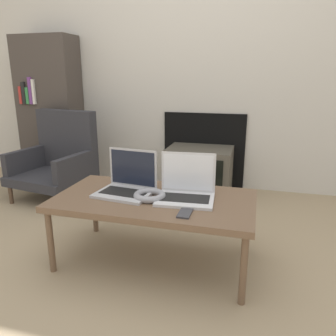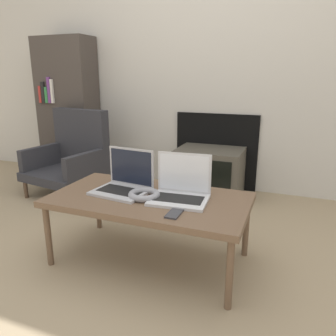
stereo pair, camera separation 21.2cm
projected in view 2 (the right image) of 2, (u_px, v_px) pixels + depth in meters
ground_plane at (131, 282)px, 1.77m from camera, size 14.00×14.00×0.00m
wall_back at (216, 52)px, 3.00m from camera, size 7.00×0.08×2.60m
table at (149, 202)px, 1.89m from camera, size 1.13×0.60×0.41m
laptop_left at (125, 182)px, 1.96m from camera, size 0.34×0.28×0.25m
laptop_right at (181, 189)px, 1.84m from camera, size 0.33×0.27×0.25m
headphones at (144, 195)px, 1.86m from camera, size 0.18×0.18×0.04m
phone at (175, 213)px, 1.65m from camera, size 0.06×0.14×0.01m
tv at (209, 172)px, 3.03m from camera, size 0.59×0.45×0.43m
armchair at (72, 155)px, 3.11m from camera, size 0.71×0.67×0.77m
bookshelf at (68, 109)px, 3.52m from camera, size 0.61×0.32×1.46m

